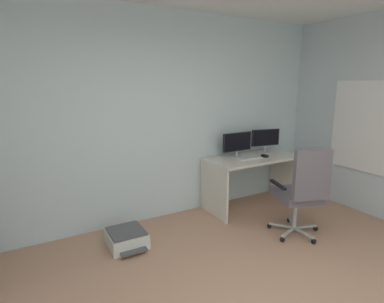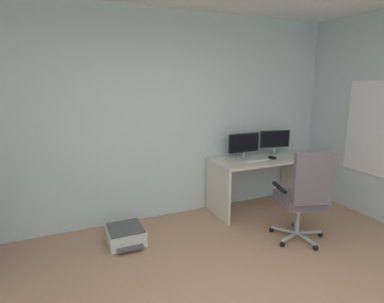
# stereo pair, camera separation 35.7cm
# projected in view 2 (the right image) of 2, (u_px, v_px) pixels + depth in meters

# --- Properties ---
(wall_back) EXTENTS (5.58, 0.10, 2.72)m
(wall_back) POSITION_uv_depth(u_px,v_px,m) (145.00, 118.00, 3.98)
(wall_back) COLOR silver
(wall_back) RESTS_ON ground
(desk) EXTENTS (1.41, 0.67, 0.76)m
(desk) POSITION_uv_depth(u_px,v_px,m) (260.00, 172.00, 4.43)
(desk) COLOR silver
(desk) RESTS_ON ground
(monitor_main) EXTENTS (0.49, 0.18, 0.35)m
(monitor_main) POSITION_uv_depth(u_px,v_px,m) (244.00, 144.00, 4.37)
(monitor_main) COLOR #B2B5B7
(monitor_main) RESTS_ON desk
(monitor_secondary) EXTENTS (0.46, 0.18, 0.36)m
(monitor_secondary) POSITION_uv_depth(u_px,v_px,m) (275.00, 140.00, 4.59)
(monitor_secondary) COLOR #B2B5B7
(monitor_secondary) RESTS_ON desk
(keyboard) EXTENTS (0.35, 0.15, 0.02)m
(keyboard) POSITION_uv_depth(u_px,v_px,m) (256.00, 160.00, 4.27)
(keyboard) COLOR silver
(keyboard) RESTS_ON desk
(computer_mouse) EXTENTS (0.06, 0.10, 0.03)m
(computer_mouse) POSITION_uv_depth(u_px,v_px,m) (272.00, 158.00, 4.35)
(computer_mouse) COLOR black
(computer_mouse) RESTS_ON desk
(office_chair) EXTENTS (0.63, 0.67, 1.11)m
(office_chair) POSITION_uv_depth(u_px,v_px,m) (304.00, 194.00, 3.43)
(office_chair) COLOR #B7BABC
(office_chair) RESTS_ON ground
(printer) EXTENTS (0.41, 0.50, 0.19)m
(printer) POSITION_uv_depth(u_px,v_px,m) (126.00, 235.00, 3.55)
(printer) COLOR silver
(printer) RESTS_ON ground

